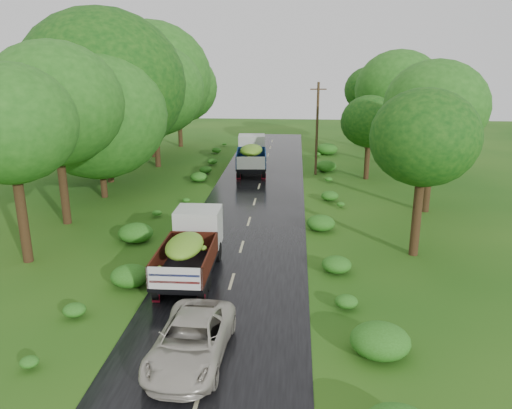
# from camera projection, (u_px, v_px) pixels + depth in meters

# --- Properties ---
(ground) EXTENTS (120.00, 120.00, 0.00)m
(ground) POSITION_uv_depth(u_px,v_px,m) (217.00, 331.00, 17.42)
(ground) COLOR #17490F
(ground) RESTS_ON ground
(road) EXTENTS (6.50, 80.00, 0.02)m
(road) POSITION_uv_depth(u_px,v_px,m) (234.00, 272.00, 22.19)
(road) COLOR black
(road) RESTS_ON ground
(road_lines) EXTENTS (0.12, 69.60, 0.00)m
(road_lines) POSITION_uv_depth(u_px,v_px,m) (237.00, 262.00, 23.14)
(road_lines) COLOR #BFB78C
(road_lines) RESTS_ON road
(truck_near) EXTENTS (2.15, 5.92, 2.48)m
(truck_near) POSITION_uv_depth(u_px,v_px,m) (191.00, 245.00, 21.52)
(truck_near) COLOR black
(truck_near) RESTS_ON ground
(truck_far) EXTENTS (2.75, 6.59, 2.71)m
(truck_far) POSITION_uv_depth(u_px,v_px,m) (251.00, 153.00, 40.86)
(truck_far) COLOR black
(truck_far) RESTS_ON ground
(car) EXTENTS (2.41, 4.87, 1.33)m
(car) POSITION_uv_depth(u_px,v_px,m) (191.00, 341.00, 15.63)
(car) COLOR #BBB5A6
(car) RESTS_ON road
(utility_pole) EXTENTS (1.27, 0.24, 7.27)m
(utility_pole) POSITION_uv_depth(u_px,v_px,m) (317.00, 128.00, 39.11)
(utility_pole) COLOR #382616
(utility_pole) RESTS_ON ground
(trees_left) EXTENTS (6.65, 34.26, 9.39)m
(trees_left) POSITION_uv_depth(u_px,v_px,m) (125.00, 92.00, 37.58)
(trees_left) COLOR black
(trees_left) RESTS_ON ground
(trees_right) EXTENTS (6.29, 32.05, 8.19)m
(trees_right) POSITION_uv_depth(u_px,v_px,m) (397.00, 103.00, 36.40)
(trees_right) COLOR black
(trees_right) RESTS_ON ground
(shrubs) EXTENTS (11.90, 44.00, 0.70)m
(shrubs) POSITION_uv_depth(u_px,v_px,m) (252.00, 206.00, 30.68)
(shrubs) COLOR #255F16
(shrubs) RESTS_ON ground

